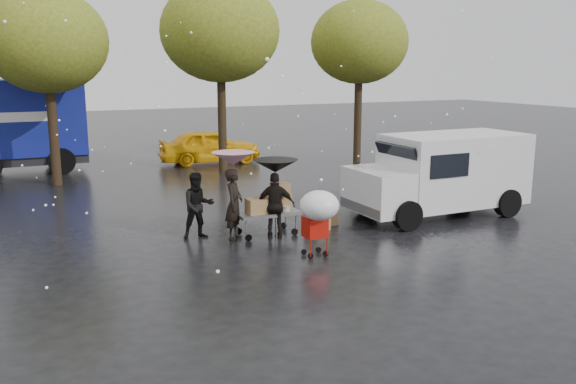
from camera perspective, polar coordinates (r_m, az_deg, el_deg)
name	(u,v)px	position (r m, az deg, el deg)	size (l,w,h in m)	color
ground	(267,250)	(13.58, -1.99, -5.48)	(90.00, 90.00, 0.00)	black
person_pink	(234,204)	(14.30, -5.06, -1.14)	(0.61, 0.40, 1.68)	black
person_middle	(198,206)	(14.48, -8.41, -1.28)	(0.77, 0.60, 1.58)	black
person_black	(275,205)	(14.37, -1.19, -1.27)	(0.92, 0.38, 1.57)	black
umbrella_pink	(233,159)	(14.10, -5.14, 3.12)	(0.99, 0.99, 2.07)	#4C4C4C
umbrella_black	(275,166)	(14.19, -1.20, 2.44)	(1.07, 1.07, 1.88)	#4C4C4C
vendor_cart	(270,205)	(14.65, -1.73, -1.25)	(1.52, 0.80, 1.27)	slate
shopping_cart	(319,209)	(12.81, 2.88, -1.61)	(0.84, 0.84, 1.46)	#B8140A
white_van	(442,173)	(17.03, 14.24, 1.73)	(4.91, 2.18, 2.20)	silver
box_ground_near	(317,221)	(15.12, 2.77, -2.74)	(0.53, 0.43, 0.48)	olive
box_ground_far	(326,218)	(15.67, 3.60, -2.40)	(0.49, 0.38, 0.38)	olive
yellow_taxi	(210,146)	(25.64, -7.32, 4.28)	(1.68, 4.18, 1.42)	#F7B30D
tree_row	(139,36)	(22.42, -13.75, 14.02)	(21.60, 4.40, 7.12)	black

